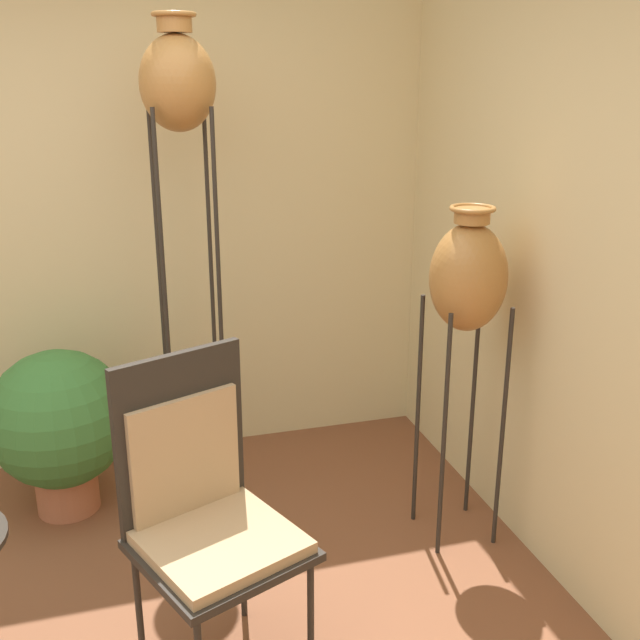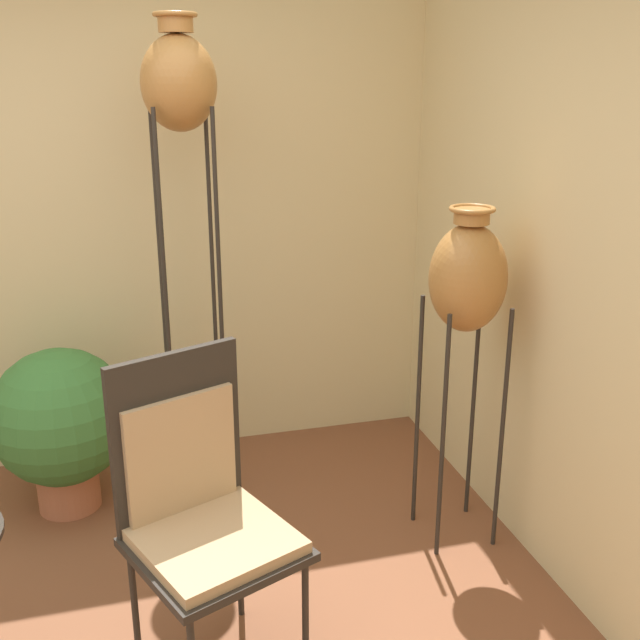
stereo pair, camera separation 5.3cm
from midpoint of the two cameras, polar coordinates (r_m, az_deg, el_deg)
name	(u,v)px [view 1 (the left image)]	position (r m, az deg, el deg)	size (l,w,h in m)	color
wall_back	(56,216)	(4.03, -19.80, 7.47)	(7.87, 0.06, 2.70)	beige
vase_stand_tall	(178,96)	(3.47, -11.19, 16.42)	(0.33, 0.33, 2.28)	#28231E
vase_stand_medium	(468,281)	(3.18, 10.75, 2.94)	(0.33, 0.33, 1.52)	#28231E
chair	(204,503)	(2.65, -9.42, -13.62)	(0.66, 0.66, 1.15)	#28231E
potted_plant	(60,423)	(3.78, -19.60, -7.44)	(0.66, 0.66, 0.81)	#B26647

